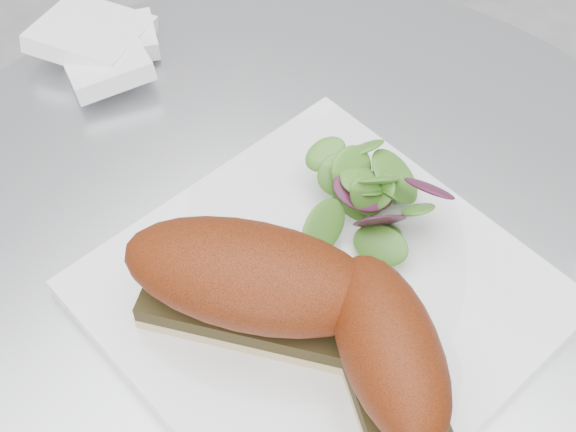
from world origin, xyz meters
name	(u,v)px	position (x,y,z in m)	size (l,w,h in m)	color
table	(297,389)	(0.00, 0.00, 0.49)	(0.70, 0.70, 0.73)	silver
plate	(321,298)	(0.04, -0.03, 0.74)	(0.29, 0.29, 0.02)	white
sandwich_left	(251,283)	(0.01, -0.07, 0.79)	(0.20, 0.14, 0.08)	#D0BF82
sandwich_right	(388,354)	(0.12, -0.06, 0.79)	(0.15, 0.14, 0.08)	#D0BF82
salad	(368,189)	(0.02, 0.06, 0.77)	(0.10, 0.10, 0.05)	#487C28
napkin	(101,57)	(-0.28, 0.06, 0.74)	(0.12, 0.12, 0.02)	white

